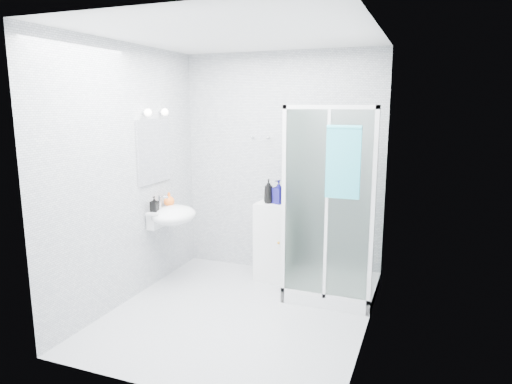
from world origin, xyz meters
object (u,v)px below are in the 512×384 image
at_px(storage_cabinet, 274,241).
at_px(wall_basin, 172,215).
at_px(hand_towel, 343,161).
at_px(soap_dispenser_orange, 169,199).
at_px(soap_dispenser_black, 154,204).
at_px(shower_enclosure, 325,254).
at_px(shampoo_bottle_b, 279,192).
at_px(shampoo_bottle_a, 269,191).

bearing_deg(storage_cabinet, wall_basin, -147.88).
relative_size(hand_towel, soap_dispenser_orange, 4.26).
bearing_deg(soap_dispenser_black, shower_enclosure, 14.61).
height_order(wall_basin, storage_cabinet, wall_basin).
distance_m(wall_basin, soap_dispenser_orange, 0.24).
distance_m(shower_enclosure, soap_dispenser_orange, 1.85).
bearing_deg(hand_towel, soap_dispenser_orange, 173.42).
distance_m(hand_towel, soap_dispenser_black, 2.08).
bearing_deg(shower_enclosure, soap_dispenser_black, -165.39).
bearing_deg(storage_cabinet, shower_enclosure, -17.95).
xyz_separation_m(hand_towel, shampoo_bottle_b, (-0.82, 0.62, -0.46)).
height_order(shampoo_bottle_a, shampoo_bottle_b, shampoo_bottle_a).
relative_size(hand_towel, shampoo_bottle_a, 2.45).
bearing_deg(soap_dispenser_orange, hand_towel, -6.58).
distance_m(storage_cabinet, shampoo_bottle_a, 0.59).
xyz_separation_m(shampoo_bottle_a, soap_dispenser_black, (-1.07, -0.66, -0.10)).
distance_m(shampoo_bottle_a, shampoo_bottle_b, 0.12).
distance_m(storage_cabinet, soap_dispenser_black, 1.42).
xyz_separation_m(shampoo_bottle_b, soap_dispenser_black, (-1.19, -0.69, -0.09)).
xyz_separation_m(shower_enclosure, shampoo_bottle_b, (-0.59, 0.22, 0.59)).
bearing_deg(shower_enclosure, wall_basin, -169.19).
bearing_deg(hand_towel, wall_basin, 177.42).
relative_size(shower_enclosure, soap_dispenser_orange, 12.67).
height_order(wall_basin, shampoo_bottle_b, shampoo_bottle_b).
xyz_separation_m(soap_dispenser_orange, soap_dispenser_black, (-0.00, -0.29, 0.00)).
height_order(soap_dispenser_orange, soap_dispenser_black, soap_dispenser_black).
bearing_deg(soap_dispenser_black, soap_dispenser_orange, 89.68).
bearing_deg(hand_towel, shampoo_bottle_a, 147.35).
bearing_deg(shampoo_bottle_b, soap_dispenser_orange, -161.68).
bearing_deg(soap_dispenser_orange, shampoo_bottle_b, 18.32).
bearing_deg(shampoo_bottle_b, wall_basin, -153.10).
bearing_deg(wall_basin, soap_dispenser_black, -130.05).
bearing_deg(soap_dispenser_orange, shower_enclosure, 5.45).
bearing_deg(soap_dispenser_black, wall_basin, 49.95).
distance_m(hand_towel, shampoo_bottle_b, 1.13).
relative_size(wall_basin, shampoo_bottle_b, 2.10).
bearing_deg(soap_dispenser_black, hand_towel, 1.78).
relative_size(soap_dispenser_orange, soap_dispenser_black, 0.94).
height_order(storage_cabinet, soap_dispenser_black, soap_dispenser_black).
xyz_separation_m(shower_enclosure, soap_dispenser_black, (-1.78, -0.46, 0.50)).
height_order(storage_cabinet, hand_towel, hand_towel).
height_order(shower_enclosure, soap_dispenser_orange, shower_enclosure).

